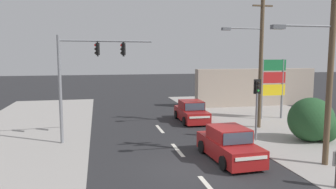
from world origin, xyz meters
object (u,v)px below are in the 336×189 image
(utility_pole_foreground_right, at_px, (328,62))
(traffic_signal_mast, at_px, (84,69))
(utility_pole_midground_right, at_px, (259,54))
(sedan_crossing_left, at_px, (229,145))
(pedestal_signal_right_kerb, at_px, (257,99))
(shopping_plaza_sign, at_px, (272,80))
(sedan_oncoming_mid, at_px, (191,112))

(utility_pole_foreground_right, xyz_separation_m, traffic_signal_mast, (-10.51, 6.39, -0.46))
(utility_pole_midground_right, bearing_deg, traffic_signal_mast, -173.82)
(utility_pole_foreground_right, distance_m, sedan_crossing_left, 5.69)
(traffic_signal_mast, relative_size, sedan_crossing_left, 1.39)
(utility_pole_midground_right, distance_m, sedan_crossing_left, 8.64)
(utility_pole_foreground_right, height_order, pedestal_signal_right_kerb, utility_pole_foreground_right)
(utility_pole_midground_right, distance_m, pedestal_signal_right_kerb, 4.34)
(shopping_plaza_sign, distance_m, sedan_crossing_left, 11.43)
(traffic_signal_mast, distance_m, sedan_crossing_left, 8.92)
(utility_pole_foreground_right, height_order, sedan_crossing_left, utility_pole_foreground_right)
(sedan_crossing_left, bearing_deg, utility_pole_midground_right, 52.83)
(utility_pole_midground_right, distance_m, traffic_signal_mast, 11.34)
(shopping_plaza_sign, bearing_deg, traffic_signal_mast, -164.30)
(utility_pole_midground_right, height_order, shopping_plaza_sign, utility_pole_midground_right)
(pedestal_signal_right_kerb, xyz_separation_m, sedan_oncoming_mid, (-2.11, 6.05, -1.71))
(sedan_crossing_left, bearing_deg, traffic_signal_mast, 144.58)
(utility_pole_foreground_right, height_order, shopping_plaza_sign, utility_pole_foreground_right)
(pedestal_signal_right_kerb, distance_m, sedan_crossing_left, 4.43)
(traffic_signal_mast, distance_m, pedestal_signal_right_kerb, 9.92)
(traffic_signal_mast, distance_m, sedan_oncoming_mid, 9.22)
(traffic_signal_mast, relative_size, pedestal_signal_right_kerb, 1.69)
(shopping_plaza_sign, distance_m, sedan_oncoming_mid, 6.75)
(traffic_signal_mast, relative_size, sedan_oncoming_mid, 1.41)
(utility_pole_midground_right, height_order, pedestal_signal_right_kerb, utility_pole_midground_right)
(sedan_oncoming_mid, distance_m, sedan_crossing_left, 8.98)
(utility_pole_midground_right, relative_size, shopping_plaza_sign, 2.00)
(sedan_oncoming_mid, bearing_deg, shopping_plaza_sign, -2.59)
(utility_pole_midground_right, distance_m, sedan_oncoming_mid, 6.41)
(pedestal_signal_right_kerb, distance_m, sedan_oncoming_mid, 6.63)
(traffic_signal_mast, height_order, shopping_plaza_sign, traffic_signal_mast)
(utility_pole_foreground_right, xyz_separation_m, sedan_oncoming_mid, (-3.04, 10.56, -3.91))
(shopping_plaza_sign, bearing_deg, utility_pole_foreground_right, -107.84)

